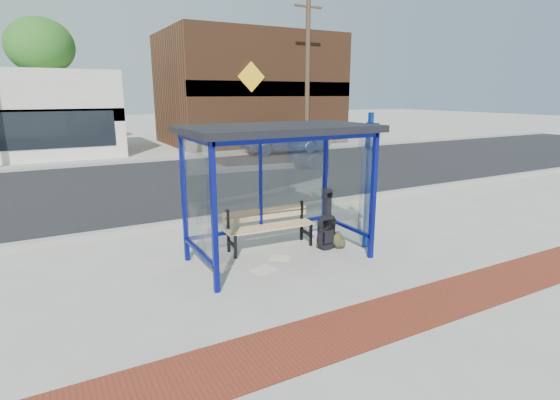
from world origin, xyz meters
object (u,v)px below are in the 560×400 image
suitcase (326,233)px  parked_car (284,140)px  bench (269,225)px  guitar_bag (327,229)px  fire_hydrant (329,140)px  backpack (339,241)px

suitcase → parked_car: 13.88m
bench → parked_car: parked_car is taller
guitar_bag → suitcase: (0.13, 0.21, -0.16)m
parked_car → fire_hydrant: (3.61, 1.14, -0.29)m
suitcase → parked_car: bearing=83.8°
bench → suitcase: bearing=-17.8°
backpack → parked_car: parked_car is taller
guitar_bag → parked_car: size_ratio=0.28×
suitcase → fire_hydrant: 16.70m
bench → backpack: 1.40m
suitcase → fire_hydrant: size_ratio=0.76×
backpack → fire_hydrant: size_ratio=0.46×
bench → guitar_bag: guitar_bag is taller
bench → suitcase: (1.07, -0.40, -0.22)m
backpack → parked_car: 14.08m
guitar_bag → backpack: guitar_bag is taller
guitar_bag → fire_hydrant: size_ratio=1.59×
parked_car → bench: bearing=155.8°
parked_car → backpack: bearing=161.4°
backpack → fire_hydrant: (9.53, 13.91, 0.23)m
bench → guitar_bag: (0.93, -0.62, -0.06)m
suitcase → backpack: 0.31m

